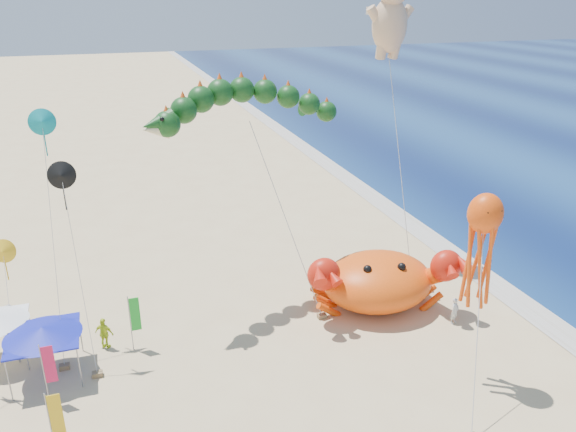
{
  "coord_description": "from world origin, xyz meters",
  "views": [
    {
      "loc": [
        -10.69,
        -24.05,
        17.53
      ],
      "look_at": [
        -2.0,
        2.0,
        6.5
      ],
      "focal_mm": 35.0,
      "sensor_mm": 36.0,
      "label": 1
    }
  ],
  "objects_px": {
    "crab_inflatable": "(379,280)",
    "cherub_kite": "(391,15)",
    "octopus_kite": "(481,242)",
    "dragon_kite": "(246,111)",
    "canopy_blue": "(42,332)"
  },
  "relations": [
    {
      "from": "octopus_kite",
      "to": "crab_inflatable",
      "type": "bearing_deg",
      "value": 97.6
    },
    {
      "from": "crab_inflatable",
      "to": "octopus_kite",
      "type": "distance_m",
      "value": 9.17
    },
    {
      "from": "crab_inflatable",
      "to": "dragon_kite",
      "type": "relative_size",
      "value": 0.71
    },
    {
      "from": "dragon_kite",
      "to": "cherub_kite",
      "type": "height_order",
      "value": "cherub_kite"
    },
    {
      "from": "crab_inflatable",
      "to": "canopy_blue",
      "type": "distance_m",
      "value": 18.28
    },
    {
      "from": "octopus_kite",
      "to": "canopy_blue",
      "type": "xyz_separation_m",
      "value": [
        -19.22,
        6.52,
        -4.76
      ]
    },
    {
      "from": "dragon_kite",
      "to": "octopus_kite",
      "type": "distance_m",
      "value": 14.36
    },
    {
      "from": "dragon_kite",
      "to": "canopy_blue",
      "type": "height_order",
      "value": "dragon_kite"
    },
    {
      "from": "cherub_kite",
      "to": "octopus_kite",
      "type": "distance_m",
      "value": 16.95
    },
    {
      "from": "dragon_kite",
      "to": "canopy_blue",
      "type": "distance_m",
      "value": 15.34
    },
    {
      "from": "crab_inflatable",
      "to": "cherub_kite",
      "type": "height_order",
      "value": "cherub_kite"
    },
    {
      "from": "octopus_kite",
      "to": "canopy_blue",
      "type": "relative_size",
      "value": 2.62
    },
    {
      "from": "cherub_kite",
      "to": "octopus_kite",
      "type": "bearing_deg",
      "value": -99.59
    },
    {
      "from": "crab_inflatable",
      "to": "dragon_kite",
      "type": "bearing_deg",
      "value": 148.73
    },
    {
      "from": "dragon_kite",
      "to": "cherub_kite",
      "type": "relative_size",
      "value": 0.68
    }
  ]
}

